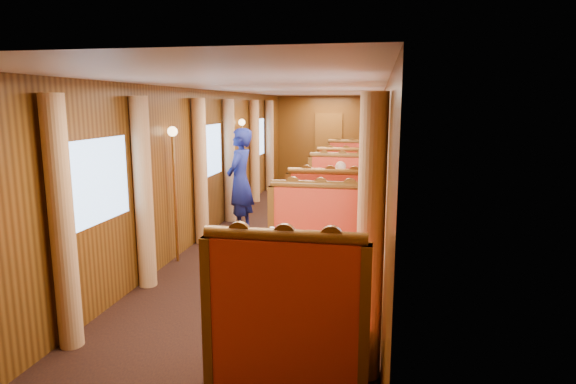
% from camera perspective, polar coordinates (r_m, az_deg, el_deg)
% --- Properties ---
extents(floor, '(3.00, 12.00, 0.01)m').
position_cam_1_polar(floor, '(8.49, 0.59, -5.03)').
color(floor, black).
rests_on(floor, ground).
extents(ceiling, '(3.00, 12.00, 0.01)m').
position_cam_1_polar(ceiling, '(8.19, 0.63, 12.09)').
color(ceiling, silver).
rests_on(ceiling, wall_left).
extents(wall_far, '(3.00, 0.01, 2.50)m').
position_cam_1_polar(wall_far, '(14.17, 4.82, 6.26)').
color(wall_far, brown).
rests_on(wall_far, floor).
extents(wall_near, '(3.00, 0.01, 2.50)m').
position_cam_1_polar(wall_near, '(2.69, -22.52, -12.32)').
color(wall_near, brown).
rests_on(wall_near, floor).
extents(wall_left, '(0.01, 12.00, 2.50)m').
position_cam_1_polar(wall_left, '(8.63, -9.26, 3.55)').
color(wall_left, brown).
rests_on(wall_left, floor).
extents(wall_right, '(0.01, 12.00, 2.50)m').
position_cam_1_polar(wall_right, '(8.13, 11.10, 3.08)').
color(wall_right, brown).
rests_on(wall_right, floor).
extents(doorway_far, '(0.80, 0.04, 2.00)m').
position_cam_1_polar(doorway_far, '(14.16, 4.79, 5.25)').
color(doorway_far, brown).
rests_on(doorway_far, floor).
extents(table_near, '(1.05, 0.72, 0.75)m').
position_cam_1_polar(table_near, '(4.98, 2.19, -11.80)').
color(table_near, white).
rests_on(table_near, floor).
extents(banquette_near_fwd, '(1.30, 0.55, 1.34)m').
position_cam_1_polar(banquette_near_fwd, '(4.05, 0.01, -16.50)').
color(banquette_near_fwd, red).
rests_on(banquette_near_fwd, floor).
extents(banquette_near_aft, '(1.30, 0.55, 1.34)m').
position_cam_1_polar(banquette_near_aft, '(5.91, 3.64, -7.69)').
color(banquette_near_aft, red).
rests_on(banquette_near_aft, floor).
extents(table_mid, '(1.05, 0.72, 0.75)m').
position_cam_1_polar(table_mid, '(8.31, 5.71, -2.76)').
color(table_mid, white).
rests_on(table_mid, floor).
extents(banquette_mid_fwd, '(1.30, 0.55, 1.34)m').
position_cam_1_polar(banquette_mid_fwd, '(7.31, 5.03, -4.16)').
color(banquette_mid_fwd, red).
rests_on(banquette_mid_fwd, floor).
extents(banquette_mid_aft, '(1.30, 0.55, 1.34)m').
position_cam_1_polar(banquette_mid_aft, '(9.28, 6.25, -1.06)').
color(banquette_mid_aft, red).
rests_on(banquette_mid_aft, floor).
extents(table_far, '(1.05, 0.72, 0.75)m').
position_cam_1_polar(table_far, '(11.73, 7.17, 1.07)').
color(table_far, white).
rests_on(table_far, floor).
extents(banquette_far_fwd, '(1.30, 0.55, 1.34)m').
position_cam_1_polar(banquette_far_fwd, '(10.73, 6.85, 0.47)').
color(banquette_far_fwd, red).
rests_on(banquette_far_fwd, floor).
extents(banquette_far_aft, '(1.30, 0.55, 1.34)m').
position_cam_1_polar(banquette_far_aft, '(12.73, 7.45, 2.01)').
color(banquette_far_aft, red).
rests_on(banquette_far_aft, floor).
extents(tea_tray, '(0.36, 0.29, 0.01)m').
position_cam_1_polar(tea_tray, '(4.78, 1.08, -7.86)').
color(tea_tray, silver).
rests_on(tea_tray, table_near).
extents(teapot_left, '(0.19, 0.17, 0.13)m').
position_cam_1_polar(teapot_left, '(4.74, 0.21, -7.29)').
color(teapot_left, silver).
rests_on(teapot_left, tea_tray).
extents(teapot_right, '(0.17, 0.15, 0.12)m').
position_cam_1_polar(teapot_right, '(4.74, 1.38, -7.32)').
color(teapot_right, silver).
rests_on(teapot_right, tea_tray).
extents(teapot_back, '(0.19, 0.16, 0.13)m').
position_cam_1_polar(teapot_back, '(4.91, 1.62, -6.67)').
color(teapot_back, silver).
rests_on(teapot_back, tea_tray).
extents(fruit_plate, '(0.22, 0.22, 0.05)m').
position_cam_1_polar(fruit_plate, '(4.70, 6.10, -8.11)').
color(fruit_plate, white).
rests_on(fruit_plate, table_near).
extents(cup_inboard, '(0.08, 0.08, 0.26)m').
position_cam_1_polar(cup_inboard, '(4.97, -1.88, -5.97)').
color(cup_inboard, white).
rests_on(cup_inboard, table_near).
extents(cup_outboard, '(0.08, 0.08, 0.26)m').
position_cam_1_polar(cup_outboard, '(5.08, -0.64, -5.60)').
color(cup_outboard, white).
rests_on(cup_outboard, table_near).
extents(rose_vase_mid, '(0.06, 0.06, 0.36)m').
position_cam_1_polar(rose_vase_mid, '(8.23, 6.04, 1.04)').
color(rose_vase_mid, silver).
rests_on(rose_vase_mid, table_mid).
extents(rose_vase_far, '(0.06, 0.06, 0.36)m').
position_cam_1_polar(rose_vase_far, '(11.68, 7.16, 3.76)').
color(rose_vase_far, silver).
rests_on(rose_vase_far, table_far).
extents(window_left_near, '(0.01, 1.20, 0.90)m').
position_cam_1_polar(window_left_near, '(5.46, -21.60, 1.18)').
color(window_left_near, '#81ADE3').
rests_on(window_left_near, wall_left).
extents(curtain_left_near_a, '(0.22, 0.22, 2.35)m').
position_cam_1_polar(curtain_left_near_a, '(4.82, -25.21, -3.55)').
color(curtain_left_near_a, tan).
rests_on(curtain_left_near_a, floor).
extents(curtain_left_near_b, '(0.22, 0.22, 2.35)m').
position_cam_1_polar(curtain_left_near_b, '(6.12, -16.76, -0.22)').
color(curtain_left_near_b, tan).
rests_on(curtain_left_near_b, floor).
extents(window_right_near, '(0.01, 1.20, 0.90)m').
position_cam_1_polar(window_right_near, '(4.64, 11.31, 0.19)').
color(window_right_near, '#81ADE3').
rests_on(window_right_near, wall_right).
extents(curtain_right_near_a, '(0.22, 0.22, 2.35)m').
position_cam_1_polar(curtain_right_near_a, '(3.94, 9.75, -5.68)').
color(curtain_right_near_a, tan).
rests_on(curtain_right_near_a, floor).
extents(curtain_right_near_b, '(0.22, 0.22, 2.35)m').
position_cam_1_polar(curtain_right_near_b, '(5.45, 10.01, -1.20)').
color(curtain_right_near_b, tan).
rests_on(curtain_right_near_b, floor).
extents(window_left_mid, '(0.01, 1.20, 0.90)m').
position_cam_1_polar(window_left_mid, '(8.61, -9.21, 4.87)').
color(window_left_mid, '#81ADE3').
rests_on(window_left_mid, wall_left).
extents(curtain_left_mid_a, '(0.22, 0.22, 2.35)m').
position_cam_1_polar(curtain_left_mid_a, '(7.87, -10.33, 2.33)').
color(curtain_left_mid_a, tan).
rests_on(curtain_left_mid_a, floor).
extents(curtain_left_mid_b, '(0.22, 0.22, 2.35)m').
position_cam_1_polar(curtain_left_mid_b, '(9.34, -6.94, 3.65)').
color(curtain_left_mid_b, tan).
rests_on(curtain_left_mid_b, floor).
extents(window_right_mid, '(0.01, 1.20, 0.90)m').
position_cam_1_polar(window_right_mid, '(8.11, 11.04, 4.49)').
color(window_right_mid, '#81ADE3').
rests_on(window_right_mid, wall_right).
extents(curtain_right_mid_a, '(0.22, 0.22, 2.35)m').
position_cam_1_polar(curtain_right_mid_a, '(7.36, 10.19, 1.78)').
color(curtain_right_mid_a, tan).
rests_on(curtain_right_mid_a, floor).
extents(curtain_right_mid_b, '(0.22, 0.22, 2.35)m').
position_cam_1_polar(curtain_right_mid_b, '(8.91, 10.28, 3.25)').
color(curtain_right_mid_b, tan).
rests_on(curtain_right_mid_b, floor).
extents(window_left_far, '(0.01, 1.20, 0.90)m').
position_cam_1_polar(window_left_far, '(11.95, -3.54, 6.49)').
color(window_left_far, '#81ADE3').
rests_on(window_left_far, wall_left).
extents(curtain_left_far_a, '(0.22, 0.22, 2.35)m').
position_cam_1_polar(curtain_left_far_a, '(11.19, -3.97, 4.81)').
color(curtain_left_far_a, tan).
rests_on(curtain_left_far_a, floor).
extents(curtain_left_far_b, '(0.22, 0.22, 2.35)m').
position_cam_1_polar(curtain_left_far_b, '(12.70, -2.21, 5.48)').
color(curtain_left_far_b, tan).
rests_on(curtain_left_far_b, floor).
extents(window_right_far, '(0.01, 1.20, 0.90)m').
position_cam_1_polar(window_right_far, '(11.59, 10.94, 6.20)').
color(window_right_far, '#81ADE3').
rests_on(window_right_far, wall_right).
extents(curtain_right_far_a, '(0.22, 0.22, 2.35)m').
position_cam_1_polar(curtain_right_far_a, '(10.84, 10.35, 4.48)').
color(curtain_right_far_a, tan).
rests_on(curtain_right_far_a, floor).
extents(curtain_right_far_b, '(0.22, 0.22, 2.35)m').
position_cam_1_polar(curtain_right_far_b, '(12.39, 10.39, 5.20)').
color(curtain_right_far_b, tan).
rests_on(curtain_right_far_b, floor).
extents(sconce_left_fore, '(0.14, 0.14, 1.95)m').
position_cam_1_polar(sconce_left_fore, '(6.97, -13.37, 2.92)').
color(sconce_left_fore, '#BF8C3F').
rests_on(sconce_left_fore, floor).
extents(sconce_right_fore, '(0.14, 0.14, 1.95)m').
position_cam_1_polar(sconce_right_fore, '(6.37, 10.35, 2.36)').
color(sconce_right_fore, '#BF8C3F').
rests_on(sconce_right_fore, floor).
extents(sconce_left_aft, '(0.14, 0.14, 1.95)m').
position_cam_1_polar(sconce_left_aft, '(10.25, -5.45, 5.45)').
color(sconce_left_aft, '#BF8C3F').
rests_on(sconce_left_aft, floor).
extents(sconce_right_aft, '(0.14, 0.14, 1.95)m').
position_cam_1_polar(sconce_right_aft, '(9.85, 10.47, 5.13)').
color(sconce_right_aft, '#BF8C3F').
rests_on(sconce_right_aft, floor).
extents(steward, '(0.50, 0.71, 1.85)m').
position_cam_1_polar(steward, '(8.50, -5.70, 1.31)').
color(steward, navy).
rests_on(steward, floor).
extents(passenger, '(0.40, 0.44, 0.76)m').
position_cam_1_polar(passenger, '(9.03, 6.19, 0.67)').
color(passenger, beige).
rests_on(passenger, banquette_mid_aft).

